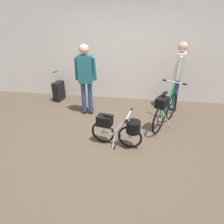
% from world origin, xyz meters
% --- Properties ---
extents(ground_plane, '(7.58, 7.58, 0.00)m').
position_xyz_m(ground_plane, '(0.00, 0.00, 0.00)').
color(ground_plane, brown).
extents(back_wall, '(7.58, 0.10, 2.87)m').
position_xyz_m(back_wall, '(0.00, 2.32, 1.43)').
color(back_wall, silver).
rests_on(back_wall, ground_plane).
extents(folding_bike_foreground, '(0.99, 0.53, 0.72)m').
position_xyz_m(folding_bike_foreground, '(0.25, -0.02, 0.39)').
color(folding_bike_foreground, black).
rests_on(folding_bike_foreground, ground_plane).
extents(display_bike_left, '(0.71, 1.24, 0.96)m').
position_xyz_m(display_bike_left, '(1.16, 0.81, 0.43)').
color(display_bike_left, black).
rests_on(display_bike_left, ground_plane).
extents(visitor_near_wall, '(0.54, 0.29, 1.68)m').
position_xyz_m(visitor_near_wall, '(-0.66, 1.21, 0.97)').
color(visitor_near_wall, navy).
rests_on(visitor_near_wall, ground_plane).
extents(visitor_browsing, '(0.32, 0.53, 1.69)m').
position_xyz_m(visitor_browsing, '(1.50, 1.73, 0.97)').
color(visitor_browsing, navy).
rests_on(visitor_browsing, ground_plane).
extents(rolling_suitcase, '(0.25, 0.39, 0.83)m').
position_xyz_m(rolling_suitcase, '(-1.66, 1.87, 0.28)').
color(rolling_suitcase, black).
rests_on(rolling_suitcase, ground_plane).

